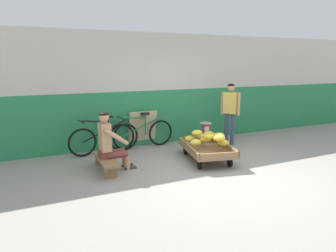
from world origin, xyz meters
TOP-DOWN VIEW (x-y plane):
  - ground_plane at (0.00, 0.00)m, footprint 80.00×80.00m
  - back_wall at (0.00, 2.79)m, footprint 16.00×0.30m
  - banana_cart at (0.25, 0.92)m, footprint 1.12×1.58m
  - banana_pile at (0.33, 1.00)m, footprint 0.93×1.12m
  - low_bench at (-1.84, 1.16)m, footprint 0.32×1.10m
  - vendor_seated at (-1.76, 1.16)m, footprint 0.69×0.48m
  - plastic_crate at (0.83, 1.90)m, footprint 0.36×0.28m
  - weighing_scale at (0.83, 1.90)m, footprint 0.30×0.30m
  - bicycle_near_left at (-1.57, 2.34)m, footprint 1.66×0.48m
  - bicycle_far_left at (-0.65, 2.42)m, footprint 1.66×0.48m
  - sign_board at (-0.56, 2.58)m, footprint 0.70×0.21m
  - customer_adult at (1.46, 1.78)m, footprint 0.35×0.41m
  - shopping_bag at (1.10, 1.60)m, footprint 0.18×0.12m

SIDE VIEW (x-z plane):
  - ground_plane at x=0.00m, z-range 0.00..0.00m
  - shopping_bag at x=1.10m, z-range 0.00..0.24m
  - plastic_crate at x=0.83m, z-range 0.00..0.30m
  - low_bench at x=-1.84m, z-range 0.06..0.33m
  - banana_cart at x=0.25m, z-range 0.06..0.42m
  - bicycle_near_left at x=-1.57m, z-range -0.08..0.78m
  - bicycle_far_left at x=-0.65m, z-range -0.08..0.78m
  - sign_board at x=-0.56m, z-range 0.00..0.88m
  - weighing_scale at x=0.83m, z-range 0.31..0.60m
  - banana_pile at x=0.33m, z-range 0.34..0.60m
  - vendor_seated at x=-1.76m, z-range 0.00..1.14m
  - customer_adult at x=1.46m, z-range 0.19..1.72m
  - back_wall at x=0.00m, z-range 0.00..2.75m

